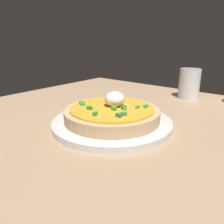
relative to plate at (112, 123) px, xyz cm
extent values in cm
cube|color=tan|center=(1.70, 7.13, -1.82)|extent=(103.53, 86.73, 2.14)
cylinder|color=silver|center=(0.00, 0.00, 0.00)|extent=(29.34, 29.34, 1.51)
cylinder|color=tan|center=(0.00, 0.00, 2.14)|extent=(23.25, 23.25, 2.78)
cylinder|color=gold|center=(0.00, 0.00, 3.73)|extent=(20.38, 20.38, 0.41)
ellipsoid|color=white|center=(-0.24, 1.32, 5.78)|extent=(4.99, 4.99, 3.68)
cube|color=#2A8D2B|center=(-2.97, -4.65, 4.34)|extent=(1.32, 0.86, 0.80)
cube|color=green|center=(1.58, -1.41, 4.34)|extent=(1.29, 0.81, 0.80)
cube|color=green|center=(-6.52, -3.58, 4.34)|extent=(1.50, 1.42, 0.80)
cube|color=#4FB64E|center=(5.36, 3.11, 4.34)|extent=(1.12, 1.45, 0.80)
cube|color=#2C7F3B|center=(3.08, 0.61, 4.34)|extent=(1.46, 1.15, 0.80)
cube|color=#4DA84D|center=(3.68, 0.20, 4.34)|extent=(1.46, 1.48, 0.80)
cube|color=#338B34|center=(5.80, -3.06, 4.34)|extent=(1.41, 1.50, 0.80)
cube|color=green|center=(-7.57, -2.88, 4.34)|extent=(1.50, 1.43, 0.80)
cube|color=#368E36|center=(0.89, -6.88, 4.34)|extent=(1.19, 1.48, 0.80)
cube|color=#367D3B|center=(5.48, -4.42, 4.34)|extent=(1.31, 0.86, 0.80)
cube|color=green|center=(6.52, 4.88, 4.34)|extent=(0.93, 1.36, 0.80)
cylinder|color=silver|center=(4.48, 38.28, 4.51)|extent=(7.31, 7.31, 10.53)
cylinder|color=#36190F|center=(4.48, 38.28, 2.24)|extent=(6.43, 6.43, 5.20)
camera|label=1|loc=(32.03, -39.22, 19.72)|focal=35.11mm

